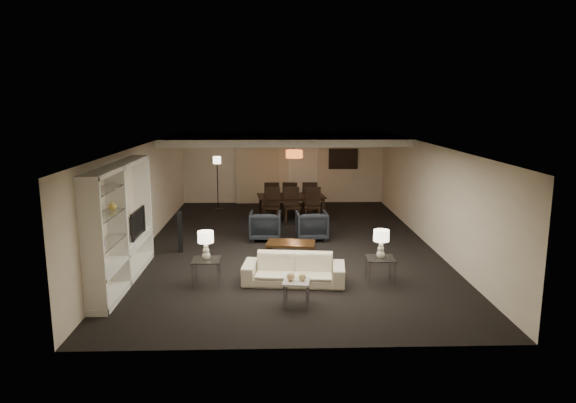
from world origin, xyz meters
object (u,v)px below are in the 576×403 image
Objects in this scene: chair_fm at (291,198)px; sofa at (294,269)px; table_lamp_left at (206,245)px; television at (133,223)px; floor_speaker at (180,232)px; vase_amber at (112,206)px; dining_table at (291,207)px; table_lamp_right at (381,244)px; pendant_light at (294,154)px; marble_table at (296,293)px; chair_fr at (309,198)px; chair_fl at (272,198)px; vase_blue at (99,244)px; chair_nr at (313,206)px; armchair_right at (312,225)px; side_table_left at (207,272)px; side_table_right at (380,270)px; coffee_table at (291,251)px; armchair_left at (265,226)px; chair_nm at (292,206)px; chair_nl at (272,206)px; floor_lamp at (218,183)px.

sofa is at bearing 96.11° from chair_fm.
sofa is 3.53× the size of table_lamp_left.
television reaches higher than floor_speaker.
television is at bearing 88.57° from vase_amber.
vase_amber is at bearing -125.82° from dining_table.
table_lamp_right is at bearing 0.00° from table_lamp_left.
pendant_light is 7.58m from marble_table.
chair_fr is at bearing 89.61° from sofa.
chair_fl is at bearing 93.38° from marble_table.
vase_amber reaches higher than vase_blue.
chair_nr is 1.30m from chair_fr.
sofa is at bearing 76.79° from armchair_right.
television reaches higher than dining_table.
floor_speaker is 4.39m from chair_nr.
chair_fl is (1.26, 6.36, 0.27)m from side_table_left.
dining_table is at bearing 97.55° from chair_fm.
floor_speaker is at bearing -134.05° from dining_table.
table_lamp_right reaches higher than side_table_right.
chair_fm is at bearing -32.34° from television.
marble_table is at bearing -147.09° from side_table_right.
vase_amber is (-1.64, -0.31, 1.39)m from side_table_left.
coffee_table is 1.94× the size of table_lamp_right.
chair_fr is (1.36, 3.06, 0.16)m from armchair_left.
television reaches higher than armchair_right.
chair_nr reaches higher than sofa.
armchair_right is 1.82m from chair_nm.
chair_fm is at bearing 144.51° from pendant_light.
pendant_light is at bearing -33.55° from television.
table_lamp_left is at bearing -98.57° from chair_nl.
armchair_left is 3.07m from chair_fl.
coffee_table is (0.00, 1.60, -0.09)m from sofa.
pendant_light is 1.15× the size of marble_table.
chair_nl reaches higher than side_table_right.
chair_fm is (3.50, 7.49, -0.63)m from vase_blue.
marble_table is at bearing -74.93° from floor_lamp.
table_lamp_right is at bearing -43.26° from coffee_table.
floor_speaker is 5.33m from chair_fr.
coffee_table is at bearing -93.30° from pendant_light.
side_table_right is at bearing -80.59° from dining_table.
vase_amber is (-5.04, -0.31, 1.39)m from side_table_right.
chair_nr is (0.76, 5.06, 0.24)m from sofa.
coffee_table is 1.81m from armchair_left.
dining_table is at bearing 71.97° from side_table_left.
chair_nm is at bearing 106.93° from table_lamp_right.
armchair_left is at bearing 83.62° from chair_fm.
chair_nm is 1.43m from chair_fr.
chair_fr is at bearing 95.73° from chair_nr.
chair_nr is (0.60, 0.00, 0.00)m from chair_nm.
armchair_left is 1.00× the size of armchair_right.
table_lamp_left is 0.53× the size of chair_fr.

